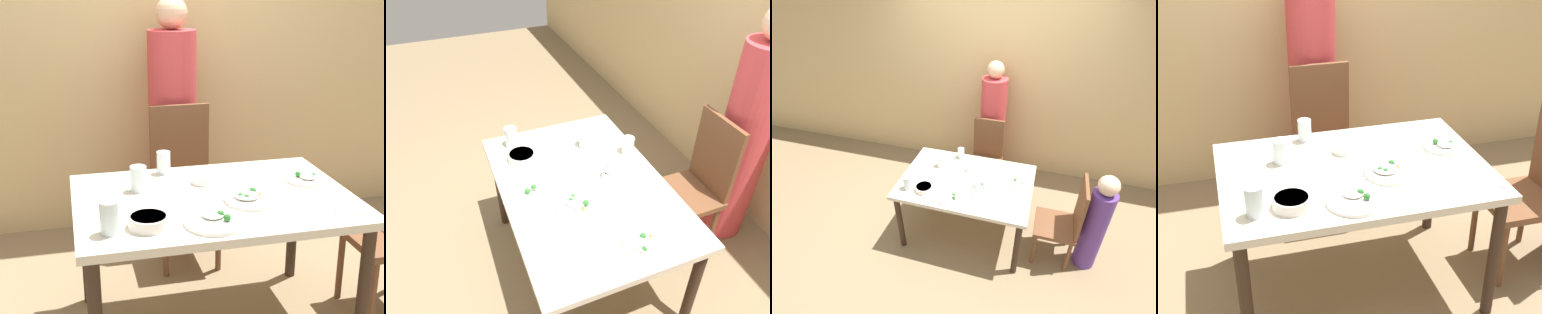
{
  "view_description": "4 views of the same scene",
  "coord_description": "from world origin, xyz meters",
  "views": [
    {
      "loc": [
        -0.66,
        -2.29,
        1.72
      ],
      "look_at": [
        -0.12,
        -0.05,
        0.96
      ],
      "focal_mm": 50.0,
      "sensor_mm": 36.0,
      "label": 1
    },
    {
      "loc": [
        1.48,
        -0.63,
        2.16
      ],
      "look_at": [
        0.04,
        -0.05,
        0.99
      ],
      "focal_mm": 35.0,
      "sensor_mm": 36.0,
      "label": 2
    },
    {
      "loc": [
        0.65,
        -2.3,
        2.69
      ],
      "look_at": [
        -0.05,
        0.06,
        0.98
      ],
      "focal_mm": 28.0,
      "sensor_mm": 36.0,
      "label": 3
    },
    {
      "loc": [
        -0.64,
        -2.23,
        2.04
      ],
      "look_at": [
        -0.03,
        -0.03,
        0.82
      ],
      "focal_mm": 50.0,
      "sensor_mm": 36.0,
      "label": 4
    }
  ],
  "objects": [
    {
      "name": "person_adult",
      "position": [
        0.03,
        1.13,
        0.76
      ],
      "size": [
        0.32,
        0.32,
        1.64
      ],
      "color": "#C63D42",
      "rests_on": "ground_plane"
    },
    {
      "name": "napkin_folded",
      "position": [
        0.0,
        0.32,
        0.74
      ],
      "size": [
        0.14,
        0.14,
        0.01
      ],
      "color": "white",
      "rests_on": "dining_table"
    },
    {
      "name": "ground_plane",
      "position": [
        0.0,
        0.0,
        0.0
      ],
      "size": [
        10.0,
        10.0,
        0.0
      ],
      "primitive_type": "plane",
      "color": "#847051"
    },
    {
      "name": "spoon_steel",
      "position": [
        -0.34,
        0.35,
        0.74
      ],
      "size": [
        0.18,
        0.07,
        0.01
      ],
      "color": "silver",
      "rests_on": "dining_table"
    },
    {
      "name": "chair_adult_spot",
      "position": [
        0.03,
        0.8,
        0.52
      ],
      "size": [
        0.4,
        0.4,
        0.99
      ],
      "color": "brown",
      "rests_on": "ground_plane"
    },
    {
      "name": "bowl_rice_small",
      "position": [
        -0.01,
        0.18,
        0.76
      ],
      "size": [
        0.1,
        0.1,
        0.04
      ],
      "color": "white",
      "rests_on": "dining_table"
    },
    {
      "name": "plate_rice_adult",
      "position": [
        0.15,
        -0.1,
        0.75
      ],
      "size": [
        0.26,
        0.26,
        0.05
      ],
      "color": "white",
      "rests_on": "dining_table"
    },
    {
      "name": "plate_noodles",
      "position": [
        0.52,
        0.09,
        0.75
      ],
      "size": [
        0.21,
        0.21,
        0.05
      ],
      "color": "white",
      "rests_on": "dining_table"
    },
    {
      "name": "bowl_curry",
      "position": [
        -0.36,
        -0.26,
        0.77
      ],
      "size": [
        0.17,
        0.17,
        0.05
      ],
      "color": "silver",
      "rests_on": "dining_table"
    },
    {
      "name": "dining_table",
      "position": [
        0.0,
        0.0,
        0.66
      ],
      "size": [
        1.33,
        0.91,
        0.74
      ],
      "color": "beige",
      "rests_on": "ground_plane"
    },
    {
      "name": "fork_steel",
      "position": [
        0.55,
        -0.34,
        0.74
      ],
      "size": [
        0.18,
        0.06,
        0.01
      ],
      "color": "silver",
      "rests_on": "dining_table"
    },
    {
      "name": "plate_rice_child",
      "position": [
        -0.08,
        -0.29,
        0.75
      ],
      "size": [
        0.27,
        0.27,
        0.05
      ],
      "color": "white",
      "rests_on": "dining_table"
    },
    {
      "name": "glass_water_center",
      "position": [
        -0.34,
        0.16,
        0.8
      ],
      "size": [
        0.08,
        0.08,
        0.13
      ],
      "color": "silver",
      "rests_on": "dining_table"
    },
    {
      "name": "glass_water_tall",
      "position": [
        -0.52,
        -0.28,
        0.81
      ],
      "size": [
        0.08,
        0.08,
        0.14
      ],
      "color": "silver",
      "rests_on": "dining_table"
    },
    {
      "name": "glass_water_short",
      "position": [
        -0.17,
        0.38,
        0.8
      ],
      "size": [
        0.07,
        0.07,
        0.12
      ],
      "color": "silver",
      "rests_on": "dining_table"
    }
  ]
}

